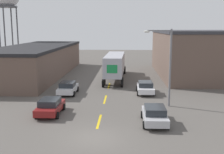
{
  "coord_description": "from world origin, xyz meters",
  "views": [
    {
      "loc": [
        2.09,
        -18.68,
        7.68
      ],
      "look_at": [
        0.71,
        11.55,
        2.35
      ],
      "focal_mm": 45.0,
      "sensor_mm": 36.0,
      "label": 1
    }
  ],
  "objects_px": {
    "semi_truck": "(116,64)",
    "parked_car_right_near": "(155,115)",
    "parked_car_left_near": "(50,106)",
    "street_lamp": "(167,62)",
    "parked_car_right_mid": "(145,87)",
    "parked_car_left_far": "(68,88)"
  },
  "relations": [
    {
      "from": "semi_truck",
      "to": "parked_car_left_near",
      "type": "height_order",
      "value": "semi_truck"
    },
    {
      "from": "parked_car_left_near",
      "to": "parked_car_left_far",
      "type": "relative_size",
      "value": 1.0
    },
    {
      "from": "parked_car_right_mid",
      "to": "parked_car_left_far",
      "type": "xyz_separation_m",
      "value": [
        -9.11,
        -0.63,
        0.0
      ]
    },
    {
      "from": "semi_truck",
      "to": "parked_car_right_near",
      "type": "distance_m",
      "value": 20.52
    },
    {
      "from": "parked_car_right_near",
      "to": "semi_truck",
      "type": "bearing_deg",
      "value": 100.83
    },
    {
      "from": "parked_car_right_mid",
      "to": "parked_car_left_far",
      "type": "height_order",
      "value": "same"
    },
    {
      "from": "semi_truck",
      "to": "street_lamp",
      "type": "height_order",
      "value": "street_lamp"
    },
    {
      "from": "semi_truck",
      "to": "parked_car_right_mid",
      "type": "distance_m",
      "value": 10.39
    },
    {
      "from": "parked_car_left_near",
      "to": "parked_car_left_far",
      "type": "xyz_separation_m",
      "value": [
        0.0,
        7.9,
        0.0
      ]
    },
    {
      "from": "parked_car_left_near",
      "to": "street_lamp",
      "type": "xyz_separation_m",
      "value": [
        10.73,
        3.17,
        3.69
      ]
    },
    {
      "from": "semi_truck",
      "to": "parked_car_left_near",
      "type": "relative_size",
      "value": 3.37
    },
    {
      "from": "parked_car_right_near",
      "to": "parked_car_right_mid",
      "type": "distance_m",
      "value": 10.57
    },
    {
      "from": "parked_car_left_near",
      "to": "street_lamp",
      "type": "relative_size",
      "value": 0.56
    },
    {
      "from": "street_lamp",
      "to": "parked_car_left_far",
      "type": "bearing_deg",
      "value": 156.21
    },
    {
      "from": "parked_car_left_near",
      "to": "parked_car_left_far",
      "type": "distance_m",
      "value": 7.9
    },
    {
      "from": "semi_truck",
      "to": "parked_car_left_near",
      "type": "xyz_separation_m",
      "value": [
        -5.27,
        -18.05,
        -1.59
      ]
    },
    {
      "from": "parked_car_right_mid",
      "to": "street_lamp",
      "type": "height_order",
      "value": "street_lamp"
    },
    {
      "from": "parked_car_left_near",
      "to": "street_lamp",
      "type": "bearing_deg",
      "value": 16.45
    },
    {
      "from": "parked_car_right_near",
      "to": "parked_car_right_mid",
      "type": "bearing_deg",
      "value": 90.0
    },
    {
      "from": "semi_truck",
      "to": "street_lamp",
      "type": "xyz_separation_m",
      "value": [
        5.46,
        -14.88,
        2.1
      ]
    },
    {
      "from": "street_lamp",
      "to": "parked_car_right_mid",
      "type": "bearing_deg",
      "value": 106.78
    },
    {
      "from": "parked_car_right_near",
      "to": "parked_car_left_far",
      "type": "height_order",
      "value": "same"
    }
  ]
}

